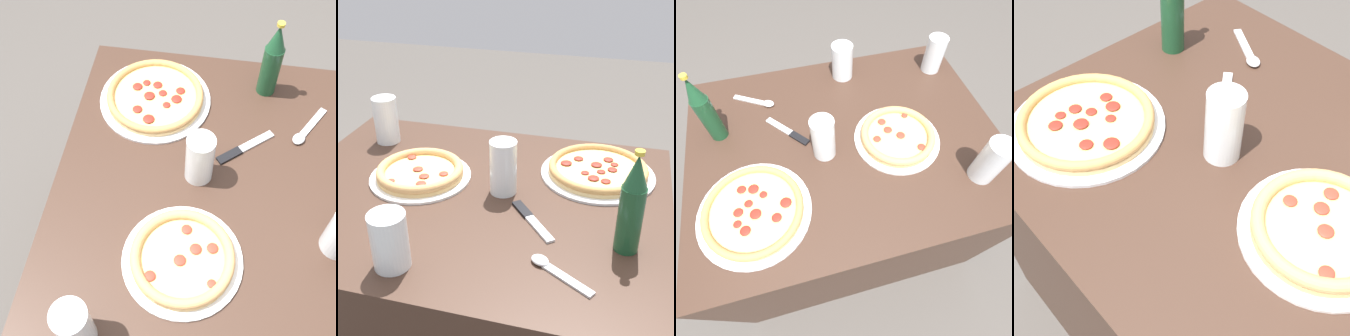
% 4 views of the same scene
% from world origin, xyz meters
% --- Properties ---
extents(ground_plane, '(8.00, 8.00, 0.00)m').
position_xyz_m(ground_plane, '(0.00, 0.00, 0.00)').
color(ground_plane, '#4C4742').
extents(table, '(1.09, 0.86, 0.70)m').
position_xyz_m(table, '(0.00, 0.00, 0.35)').
color(table, '#3D281E').
rests_on(table, ground_plane).
extents(pizza_pepperoni, '(0.30, 0.30, 0.04)m').
position_xyz_m(pizza_pepperoni, '(-0.17, 0.05, 0.72)').
color(pizza_pepperoni, white).
rests_on(pizza_pepperoni, table).
extents(pizza_veggie, '(0.34, 0.34, 0.04)m').
position_xyz_m(pizza_veggie, '(0.33, 0.20, 0.72)').
color(pizza_veggie, silver).
rests_on(pizza_veggie, table).
extents(glass_water, '(0.08, 0.08, 0.16)m').
position_xyz_m(glass_water, '(0.08, 0.04, 0.78)').
color(glass_water, white).
rests_on(glass_water, table).
extents(beer_bottle, '(0.06, 0.06, 0.26)m').
position_xyz_m(beer_bottle, '(0.43, -0.13, 0.82)').
color(beer_bottle, '#194728').
rests_on(beer_bottle, table).
extents(knife, '(0.14, 0.16, 0.01)m').
position_xyz_m(knife, '(0.19, -0.08, 0.70)').
color(knife, black).
rests_on(knife, table).
extents(spoon, '(0.16, 0.11, 0.02)m').
position_xyz_m(spoon, '(0.27, -0.25, 0.71)').
color(spoon, silver).
rests_on(spoon, table).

